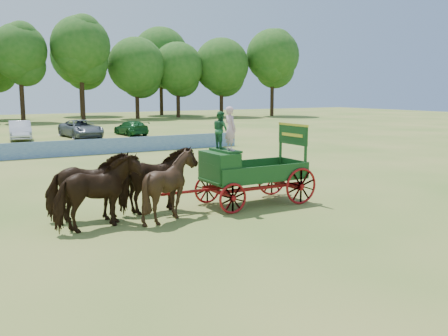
# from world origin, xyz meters

# --- Properties ---
(ground) EXTENTS (160.00, 160.00, 0.00)m
(ground) POSITION_xyz_m (0.00, 0.00, 0.00)
(ground) COLOR #9A8A45
(ground) RESTS_ON ground
(horse_lead_left) EXTENTS (2.95, 1.87, 2.30)m
(horse_lead_left) POSITION_xyz_m (-3.78, -0.09, 1.15)
(horse_lead_left) COLOR black
(horse_lead_left) RESTS_ON ground
(horse_lead_right) EXTENTS (2.92, 1.74, 2.30)m
(horse_lead_right) POSITION_xyz_m (-3.78, 1.01, 1.15)
(horse_lead_right) COLOR black
(horse_lead_right) RESTS_ON ground
(horse_wheel_left) EXTENTS (2.49, 2.32, 2.31)m
(horse_wheel_left) POSITION_xyz_m (-1.38, -0.09, 1.15)
(horse_wheel_left) COLOR black
(horse_wheel_left) RESTS_ON ground
(horse_wheel_right) EXTENTS (2.88, 1.62, 2.30)m
(horse_wheel_right) POSITION_xyz_m (-1.38, 1.01, 1.15)
(horse_wheel_right) COLOR black
(horse_wheel_right) RESTS_ON ground
(farm_dray) EXTENTS (6.00, 2.00, 3.71)m
(farm_dray) POSITION_xyz_m (1.60, 0.47, 1.56)
(farm_dray) COLOR maroon
(farm_dray) RESTS_ON ground
(sponsor_banner) EXTENTS (26.00, 0.08, 1.05)m
(sponsor_banner) POSITION_xyz_m (-1.00, 18.00, 0.53)
(sponsor_banner) COLOR #1B4293
(sponsor_banner) RESTS_ON ground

